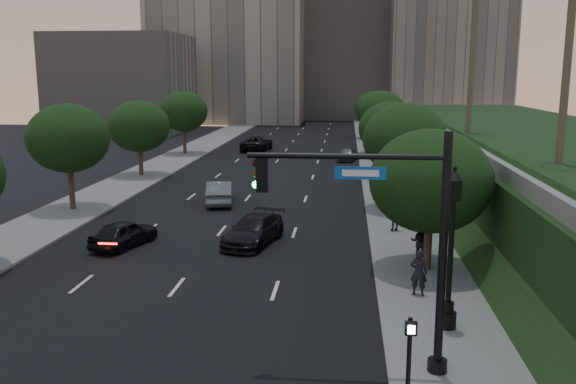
# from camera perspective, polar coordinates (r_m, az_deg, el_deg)

# --- Properties ---
(ground) EXTENTS (160.00, 160.00, 0.00)m
(ground) POSITION_cam_1_polar(r_m,az_deg,el_deg) (20.87, -14.17, -13.36)
(ground) COLOR black
(ground) RESTS_ON ground
(road_surface) EXTENTS (16.00, 140.00, 0.02)m
(road_surface) POSITION_cam_1_polar(r_m,az_deg,el_deg) (49.05, -2.47, 1.08)
(road_surface) COLOR black
(road_surface) RESTS_ON ground
(sidewalk_right) EXTENTS (4.50, 140.00, 0.15)m
(sidewalk_right) POSITION_cam_1_polar(r_m,az_deg,el_deg) (48.71, 9.56, 0.94)
(sidewalk_right) COLOR slate
(sidewalk_right) RESTS_ON ground
(sidewalk_left) EXTENTS (4.50, 140.00, 0.15)m
(sidewalk_left) POSITION_cam_1_polar(r_m,az_deg,el_deg) (51.45, -13.85, 1.30)
(sidewalk_left) COLOR slate
(sidewalk_left) RESTS_ON ground
(embankment) EXTENTS (18.00, 90.00, 4.00)m
(embankment) POSITION_cam_1_polar(r_m,az_deg,el_deg) (48.77, 23.72, 2.45)
(embankment) COLOR black
(embankment) RESTS_ON ground
(parapet_wall) EXTENTS (0.35, 90.00, 0.70)m
(parapet_wall) POSITION_cam_1_polar(r_m,az_deg,el_deg) (46.53, 13.91, 5.61)
(parapet_wall) COLOR slate
(parapet_wall) RESTS_ON embankment
(office_block_left) EXTENTS (26.00, 20.00, 32.00)m
(office_block_left) POSITION_cam_1_polar(r_m,az_deg,el_deg) (112.03, -5.38, 14.85)
(office_block_left) COLOR gray
(office_block_left) RESTS_ON ground
(office_block_mid) EXTENTS (22.00, 18.00, 26.00)m
(office_block_mid) POSITION_cam_1_polar(r_m,az_deg,el_deg) (119.93, 5.27, 13.17)
(office_block_mid) COLOR gray
(office_block_mid) RESTS_ON ground
(office_block_right) EXTENTS (20.00, 22.00, 36.00)m
(office_block_right) POSITION_cam_1_polar(r_m,az_deg,el_deg) (115.54, 14.59, 15.43)
(office_block_right) COLOR gray
(office_block_right) RESTS_ON ground
(office_block_filler) EXTENTS (18.00, 16.00, 14.00)m
(office_block_filler) POSITION_cam_1_polar(r_m,az_deg,el_deg) (93.74, -15.18, 9.76)
(office_block_filler) COLOR gray
(office_block_filler) RESTS_ON ground
(tree_right_a) EXTENTS (5.20, 5.20, 6.24)m
(tree_right_a) POSITION_cam_1_polar(r_m,az_deg,el_deg) (26.48, 13.20, 1.01)
(tree_right_a) COLOR #38281C
(tree_right_a) RESTS_ON ground
(tree_right_b) EXTENTS (5.20, 5.20, 6.74)m
(tree_right_b) POSITION_cam_1_polar(r_m,az_deg,el_deg) (38.22, 10.88, 4.87)
(tree_right_b) COLOR #38281C
(tree_right_b) RESTS_ON ground
(tree_right_c) EXTENTS (5.20, 5.20, 6.24)m
(tree_right_c) POSITION_cam_1_polar(r_m,az_deg,el_deg) (51.17, 9.53, 5.88)
(tree_right_c) COLOR #38281C
(tree_right_c) RESTS_ON ground
(tree_right_d) EXTENTS (5.20, 5.20, 6.74)m
(tree_right_d) POSITION_cam_1_polar(r_m,az_deg,el_deg) (65.07, 8.70, 7.42)
(tree_right_d) COLOR #38281C
(tree_right_d) RESTS_ON ground
(tree_right_e) EXTENTS (5.20, 5.20, 6.24)m
(tree_right_e) POSITION_cam_1_polar(r_m,az_deg,el_deg) (80.05, 8.11, 7.74)
(tree_right_e) COLOR #38281C
(tree_right_e) RESTS_ON ground
(tree_left_b) EXTENTS (5.00, 5.00, 6.71)m
(tree_left_b) POSITION_cam_1_polar(r_m,az_deg,el_deg) (39.87, -19.88, 4.74)
(tree_left_b) COLOR #38281C
(tree_left_b) RESTS_ON ground
(tree_left_c) EXTENTS (5.00, 5.00, 6.34)m
(tree_left_c) POSITION_cam_1_polar(r_m,az_deg,el_deg) (51.90, -13.75, 5.99)
(tree_left_c) COLOR #38281C
(tree_left_c) RESTS_ON ground
(tree_left_d) EXTENTS (5.00, 5.00, 6.71)m
(tree_left_d) POSITION_cam_1_polar(r_m,az_deg,el_deg) (65.22, -9.74, 7.45)
(tree_left_d) COLOR #38281C
(tree_left_d) RESTS_ON ground
(traffic_signal_mast) EXTENTS (5.68, 0.56, 7.00)m
(traffic_signal_mast) POSITION_cam_1_polar(r_m,az_deg,el_deg) (17.20, 10.68, -5.48)
(traffic_signal_mast) COLOR black
(traffic_signal_mast) RESTS_ON ground
(street_lamp) EXTENTS (0.64, 0.64, 5.62)m
(street_lamp) POSITION_cam_1_polar(r_m,az_deg,el_deg) (20.70, 14.95, -5.81)
(street_lamp) COLOR black
(street_lamp) RESTS_ON ground
(pedestrian_signal) EXTENTS (0.30, 0.33, 2.50)m
(pedestrian_signal) POSITION_cam_1_polar(r_m,az_deg,el_deg) (16.16, 11.29, -14.62)
(pedestrian_signal) COLOR black
(pedestrian_signal) RESTS_ON ground
(sedan_near_left) EXTENTS (2.74, 4.32, 1.37)m
(sedan_near_left) POSITION_cam_1_polar(r_m,az_deg,el_deg) (31.41, -15.10, -3.76)
(sedan_near_left) COLOR black
(sedan_near_left) RESTS_ON ground
(sedan_mid_left) EXTENTS (2.43, 4.88, 1.54)m
(sedan_mid_left) POSITION_cam_1_polar(r_m,az_deg,el_deg) (40.50, -6.43, -0.03)
(sedan_mid_left) COLOR #5B5E63
(sedan_mid_left) RESTS_ON ground
(sedan_far_left) EXTENTS (3.16, 6.08, 1.64)m
(sedan_far_left) POSITION_cam_1_polar(r_m,az_deg,el_deg) (68.13, -2.94, 4.57)
(sedan_far_left) COLOR black
(sedan_far_left) RESTS_ON ground
(sedan_near_right) EXTENTS (3.10, 5.22, 1.42)m
(sedan_near_right) POSITION_cam_1_polar(r_m,az_deg,el_deg) (30.87, -3.25, -3.59)
(sedan_near_right) COLOR black
(sedan_near_right) RESTS_ON ground
(sedan_far_right) EXTENTS (2.34, 4.09, 1.31)m
(sedan_far_right) POSITION_cam_1_polar(r_m,az_deg,el_deg) (60.39, 5.61, 3.54)
(sedan_far_right) COLOR #525559
(sedan_far_right) RESTS_ON ground
(pedestrian_a) EXTENTS (0.74, 0.57, 1.79)m
(pedestrian_a) POSITION_cam_1_polar(r_m,az_deg,el_deg) (23.94, 12.13, -7.36)
(pedestrian_a) COLOR black
(pedestrian_a) RESTS_ON sidewalk_right
(pedestrian_b) EXTENTS (0.96, 0.82, 1.73)m
(pedestrian_b) POSITION_cam_1_polar(r_m,az_deg,el_deg) (28.32, 12.23, -4.54)
(pedestrian_b) COLOR black
(pedestrian_b) RESTS_ON sidewalk_right
(pedestrian_c) EXTENTS (0.99, 0.65, 1.57)m
(pedestrian_c) POSITION_cam_1_polar(r_m,az_deg,el_deg) (33.23, 10.00, -2.29)
(pedestrian_c) COLOR black
(pedestrian_c) RESTS_ON sidewalk_right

